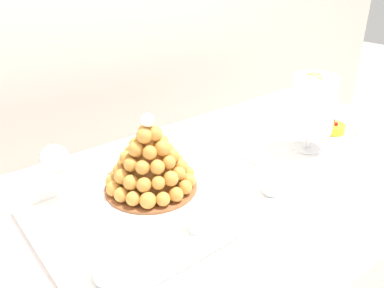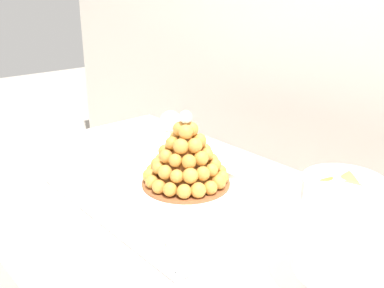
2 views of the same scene
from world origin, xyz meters
The scene contains 9 objects.
buffet_table centered at (0.00, 0.00, 0.70)m, with size 1.70×0.87×0.79m.
serving_tray centered at (-0.19, 0.01, 0.79)m, with size 0.66×0.43×0.02m.
croquembouche centered at (-0.18, 0.09, 0.88)m, with size 0.25×0.25×0.22m.
dessert_cup_left centered at (-0.43, -0.13, 0.82)m, with size 0.06×0.06×0.05m.
dessert_cup_mid_left centered at (-0.20, -0.13, 0.82)m, with size 0.05×0.05×0.05m.
dessert_cup_centre centered at (0.06, -0.13, 0.82)m, with size 0.05×0.05×0.06m.
macaron_goblet centered at (0.36, -0.02, 0.94)m, with size 0.14×0.14×0.27m.
fruit_tart_plate centered at (0.54, 0.00, 0.80)m, with size 0.18×0.18×0.05m.
wine_glass centered at (-0.40, 0.20, 0.90)m, with size 0.07×0.07×0.16m.
Camera 1 is at (-0.65, -0.68, 1.37)m, focal length 35.83 mm.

